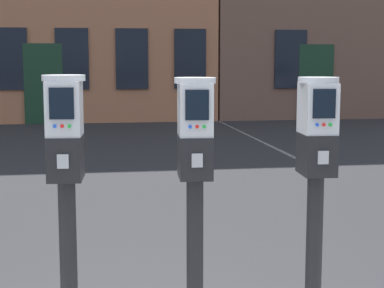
{
  "coord_description": "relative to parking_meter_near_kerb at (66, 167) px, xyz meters",
  "views": [
    {
      "loc": [
        -0.33,
        -3.37,
        1.72
      ],
      "look_at": [
        0.2,
        -0.01,
        1.26
      ],
      "focal_mm": 59.82,
      "sensor_mm": 36.0,
      "label": 1
    }
  ],
  "objects": [
    {
      "name": "parking_meter_near_kerb",
      "position": [
        0.0,
        0.0,
        0.0
      ],
      "size": [
        0.23,
        0.26,
        1.5
      ],
      "rotation": [
        0.0,
        0.0,
        -1.64
      ],
      "color": "black",
      "rests_on": "sidewalk_slab"
    },
    {
      "name": "parking_meter_twin_adjacent",
      "position": [
        0.66,
        -0.0,
        -0.01
      ],
      "size": [
        0.23,
        0.26,
        1.48
      ],
      "rotation": [
        0.0,
        0.0,
        -1.64
      ],
      "color": "black",
      "rests_on": "sidewalk_slab"
    },
    {
      "name": "parking_meter_end_of_row",
      "position": [
        1.33,
        -0.0,
        -0.01
      ],
      "size": [
        0.23,
        0.26,
        1.48
      ],
      "rotation": [
        0.0,
        0.0,
        -1.64
      ],
      "color": "black",
      "rests_on": "sidewalk_slab"
    }
  ]
}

